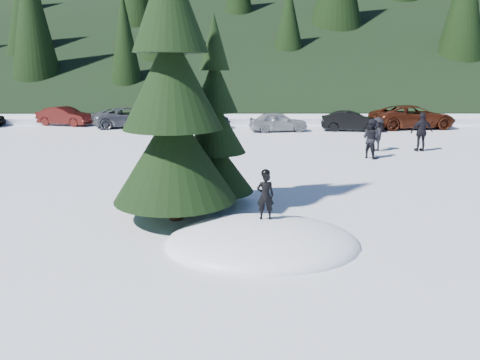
{
  "coord_description": "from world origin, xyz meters",
  "views": [
    {
      "loc": [
        -0.57,
        -10.06,
        3.97
      ],
      "look_at": [
        -0.5,
        1.67,
        1.1
      ],
      "focal_mm": 35.0,
      "sensor_mm": 36.0,
      "label": 1
    }
  ],
  "objects_px": {
    "car_2": "(128,117)",
    "car_4": "(278,122)",
    "child_skier": "(265,196)",
    "adult_1": "(422,132)",
    "spruce_short": "(215,133)",
    "adult_0": "(371,139)",
    "adult_2": "(377,134)",
    "car_6": "(413,117)",
    "car_1": "(65,116)",
    "spruce_tall": "(172,93)",
    "car_3": "(195,118)",
    "car_5": "(352,121)"
  },
  "relations": [
    {
      "from": "car_4",
      "to": "car_5",
      "type": "height_order",
      "value": "car_5"
    },
    {
      "from": "spruce_tall",
      "to": "car_2",
      "type": "xyz_separation_m",
      "value": [
        -5.64,
        19.37,
        -2.67
      ]
    },
    {
      "from": "adult_0",
      "to": "car_3",
      "type": "height_order",
      "value": "adult_0"
    },
    {
      "from": "spruce_tall",
      "to": "car_6",
      "type": "bearing_deg",
      "value": 54.89
    },
    {
      "from": "adult_0",
      "to": "spruce_short",
      "type": "bearing_deg",
      "value": 96.98
    },
    {
      "from": "child_skier",
      "to": "car_6",
      "type": "xyz_separation_m",
      "value": [
        10.74,
        19.93,
        -0.29
      ]
    },
    {
      "from": "adult_0",
      "to": "car_4",
      "type": "relative_size",
      "value": 0.48
    },
    {
      "from": "spruce_tall",
      "to": "adult_2",
      "type": "relative_size",
      "value": 5.35
    },
    {
      "from": "adult_1",
      "to": "car_1",
      "type": "xyz_separation_m",
      "value": [
        -20.52,
        10.07,
        -0.29
      ]
    },
    {
      "from": "spruce_short",
      "to": "car_5",
      "type": "relative_size",
      "value": 1.44
    },
    {
      "from": "adult_1",
      "to": "car_6",
      "type": "relative_size",
      "value": 0.34
    },
    {
      "from": "car_5",
      "to": "spruce_short",
      "type": "bearing_deg",
      "value": 161.72
    },
    {
      "from": "spruce_short",
      "to": "adult_0",
      "type": "height_order",
      "value": "spruce_short"
    },
    {
      "from": "car_3",
      "to": "car_4",
      "type": "distance_m",
      "value": 5.42
    },
    {
      "from": "car_5",
      "to": "car_6",
      "type": "height_order",
      "value": "car_6"
    },
    {
      "from": "car_4",
      "to": "car_6",
      "type": "relative_size",
      "value": 0.66
    },
    {
      "from": "adult_0",
      "to": "adult_2",
      "type": "xyz_separation_m",
      "value": [
        0.82,
        1.85,
        -0.06
      ]
    },
    {
      "from": "spruce_short",
      "to": "car_6",
      "type": "xyz_separation_m",
      "value": [
        12.02,
        17.11,
        -1.35
      ]
    },
    {
      "from": "child_skier",
      "to": "car_5",
      "type": "height_order",
      "value": "child_skier"
    },
    {
      "from": "child_skier",
      "to": "car_2",
      "type": "relative_size",
      "value": 0.24
    },
    {
      "from": "adult_0",
      "to": "car_3",
      "type": "distance_m",
      "value": 13.07
    },
    {
      "from": "adult_2",
      "to": "car_2",
      "type": "height_order",
      "value": "adult_2"
    },
    {
      "from": "car_1",
      "to": "car_3",
      "type": "bearing_deg",
      "value": -85.89
    },
    {
      "from": "car_4",
      "to": "car_6",
      "type": "bearing_deg",
      "value": -89.11
    },
    {
      "from": "child_skier",
      "to": "car_2",
      "type": "height_order",
      "value": "child_skier"
    },
    {
      "from": "child_skier",
      "to": "car_1",
      "type": "bearing_deg",
      "value": -63.41
    },
    {
      "from": "adult_1",
      "to": "car_1",
      "type": "relative_size",
      "value": 0.48
    },
    {
      "from": "child_skier",
      "to": "car_5",
      "type": "xyz_separation_m",
      "value": [
        6.5,
        18.77,
        -0.42
      ]
    },
    {
      "from": "adult_1",
      "to": "car_6",
      "type": "bearing_deg",
      "value": -114.35
    },
    {
      "from": "adult_0",
      "to": "car_5",
      "type": "bearing_deg",
      "value": -48.46
    },
    {
      "from": "spruce_short",
      "to": "car_2",
      "type": "height_order",
      "value": "spruce_short"
    },
    {
      "from": "car_3",
      "to": "car_4",
      "type": "xyz_separation_m",
      "value": [
        5.29,
        -1.18,
        -0.08
      ]
    },
    {
      "from": "spruce_tall",
      "to": "car_4",
      "type": "relative_size",
      "value": 2.41
    },
    {
      "from": "adult_0",
      "to": "car_2",
      "type": "height_order",
      "value": "adult_0"
    },
    {
      "from": "adult_1",
      "to": "adult_2",
      "type": "distance_m",
      "value": 2.07
    },
    {
      "from": "car_3",
      "to": "car_5",
      "type": "bearing_deg",
      "value": -116.9
    },
    {
      "from": "spruce_short",
      "to": "adult_2",
      "type": "relative_size",
      "value": 3.34
    },
    {
      "from": "car_1",
      "to": "car_2",
      "type": "distance_m",
      "value": 4.59
    },
    {
      "from": "adult_0",
      "to": "car_5",
      "type": "xyz_separation_m",
      "value": [
        1.28,
        8.91,
        -0.25
      ]
    },
    {
      "from": "car_1",
      "to": "adult_0",
      "type": "bearing_deg",
      "value": -107.36
    },
    {
      "from": "car_1",
      "to": "car_3",
      "type": "relative_size",
      "value": 0.81
    },
    {
      "from": "car_2",
      "to": "car_4",
      "type": "xyz_separation_m",
      "value": [
        9.8,
        -2.29,
        -0.04
      ]
    },
    {
      "from": "spruce_tall",
      "to": "car_3",
      "type": "bearing_deg",
      "value": 93.53
    },
    {
      "from": "car_5",
      "to": "adult_2",
      "type": "bearing_deg",
      "value": -176.02
    },
    {
      "from": "adult_2",
      "to": "child_skier",
      "type": "bearing_deg",
      "value": -14.49
    },
    {
      "from": "car_3",
      "to": "car_5",
      "type": "relative_size",
      "value": 1.27
    },
    {
      "from": "car_2",
      "to": "car_6",
      "type": "distance_m",
      "value": 18.68
    },
    {
      "from": "spruce_short",
      "to": "child_skier",
      "type": "distance_m",
      "value": 3.27
    },
    {
      "from": "adult_1",
      "to": "car_5",
      "type": "height_order",
      "value": "adult_1"
    },
    {
      "from": "child_skier",
      "to": "adult_1",
      "type": "xyz_separation_m",
      "value": [
        8.1,
        11.57,
        -0.11
      ]
    }
  ]
}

